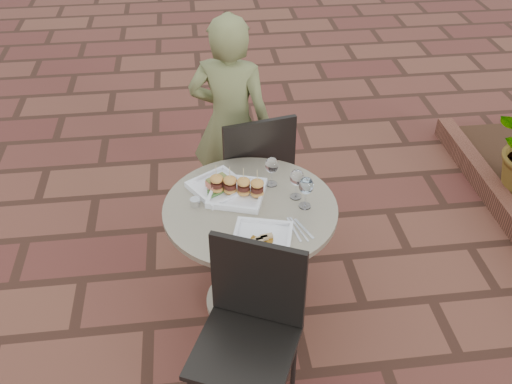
{
  "coord_description": "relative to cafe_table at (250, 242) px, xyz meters",
  "views": [
    {
      "loc": [
        -0.48,
        -2.16,
        2.56
      ],
      "look_at": [
        -0.21,
        0.11,
        0.82
      ],
      "focal_mm": 40.0,
      "sensor_mm": 36.0,
      "label": 1
    }
  ],
  "objects": [
    {
      "name": "plate_sliders",
      "position": [
        -0.06,
        0.1,
        0.29
      ],
      "size": [
        0.35,
        0.35,
        0.18
      ],
      "rotation": [
        0.0,
        0.0,
        -0.31
      ],
      "color": "white",
      "rests_on": "cafe_table"
    },
    {
      "name": "wine_glass_right",
      "position": [
        0.28,
        -0.03,
        0.37
      ],
      "size": [
        0.08,
        0.08,
        0.18
      ],
      "color": "white",
      "rests_on": "cafe_table"
    },
    {
      "name": "wine_glass_far",
      "position": [
        0.25,
        0.05,
        0.37
      ],
      "size": [
        0.07,
        0.07,
        0.17
      ],
      "color": "white",
      "rests_on": "cafe_table"
    },
    {
      "name": "plate_salmon",
      "position": [
        -0.15,
        0.16,
        0.27
      ],
      "size": [
        0.36,
        0.36,
        0.07
      ],
      "rotation": [
        0.0,
        0.0,
        0.55
      ],
      "color": "white",
      "rests_on": "cafe_table"
    },
    {
      "name": "diner",
      "position": [
        -0.03,
        0.85,
        0.24
      ],
      "size": [
        0.6,
        0.48,
        1.44
      ],
      "primitive_type": "imported",
      "rotation": [
        0.0,
        0.0,
        2.84
      ],
      "color": "brown",
      "rests_on": "ground"
    },
    {
      "name": "chair_near",
      "position": [
        -0.07,
        -0.59,
        0.07
      ],
      "size": [
        0.58,
        0.58,
        0.93
      ],
      "rotation": [
        0.0,
        0.0,
        -0.43
      ],
      "color": "black",
      "rests_on": "ground"
    },
    {
      "name": "ground",
      "position": [
        0.24,
        -0.11,
        -0.48
      ],
      "size": [
        60.0,
        60.0,
        0.0
      ],
      "primitive_type": "plane",
      "color": "brown",
      "rests_on": "ground"
    },
    {
      "name": "wine_glass_mid",
      "position": [
        0.14,
        0.18,
        0.37
      ],
      "size": [
        0.07,
        0.07,
        0.17
      ],
      "color": "white",
      "rests_on": "cafe_table"
    },
    {
      "name": "chair_far",
      "position": [
        0.09,
        0.61,
        0.07
      ],
      "size": [
        0.52,
        0.52,
        0.93
      ],
      "rotation": [
        0.0,
        0.0,
        3.35
      ],
      "color": "black",
      "rests_on": "ground"
    },
    {
      "name": "cutlery_set",
      "position": [
        0.22,
        -0.21,
        0.25
      ],
      "size": [
        0.15,
        0.21,
        0.0
      ],
      "primitive_type": null,
      "rotation": [
        0.0,
        0.0,
        0.33
      ],
      "color": "silver",
      "rests_on": "cafe_table"
    },
    {
      "name": "cafe_table",
      "position": [
        0.0,
        0.0,
        0.0
      ],
      "size": [
        0.9,
        0.9,
        0.73
      ],
      "color": "gray",
      "rests_on": "ground"
    },
    {
      "name": "plate_tuna",
      "position": [
        0.02,
        -0.28,
        0.26
      ],
      "size": [
        0.34,
        0.34,
        0.03
      ],
      "rotation": [
        0.0,
        0.0,
        -0.26
      ],
      "color": "white",
      "rests_on": "cafe_table"
    },
    {
      "name": "steel_ramekin",
      "position": [
        -0.28,
        0.04,
        0.27
      ],
      "size": [
        0.06,
        0.06,
        0.04
      ],
      "primitive_type": "cylinder",
      "rotation": [
        0.0,
        0.0,
        0.11
      ],
      "color": "silver",
      "rests_on": "cafe_table"
    }
  ]
}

